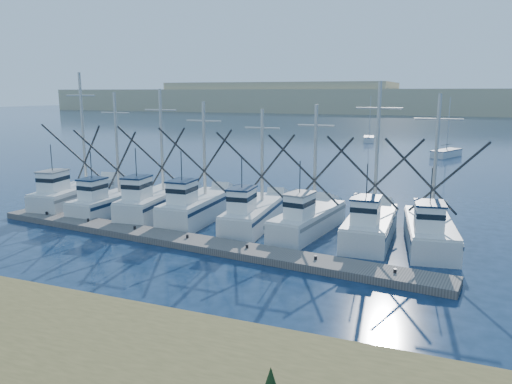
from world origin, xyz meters
TOP-DOWN VIEW (x-y plane):
  - ground at (0.00, 0.00)m, footprint 500.00×500.00m
  - floating_dock at (-6.74, 6.06)m, footprint 29.85×5.21m
  - dune_ridge at (0.00, 210.00)m, footprint 360.00×60.00m
  - trawler_fleet at (-6.80, 10.94)m, footprint 29.66×8.42m
  - sailboat_near at (6.08, 54.86)m, footprint 4.05×6.23m
  - sailboat_far at (-7.38, 71.89)m, footprint 2.51×5.08m

SIDE VIEW (x-z plane):
  - ground at x=0.00m, z-range 0.00..0.00m
  - floating_dock at x=-6.74m, z-range 0.00..0.40m
  - sailboat_near at x=6.08m, z-range -3.56..4.54m
  - sailboat_far at x=-7.38m, z-range -3.54..4.56m
  - trawler_fleet at x=-6.80m, z-range -4.16..6.08m
  - dune_ridge at x=0.00m, z-range 0.00..10.00m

